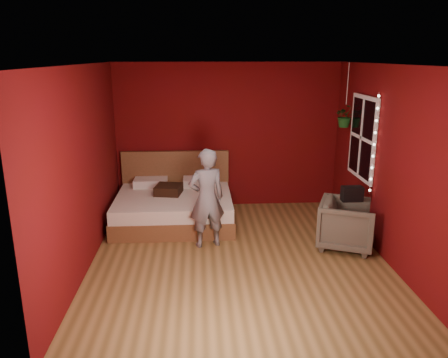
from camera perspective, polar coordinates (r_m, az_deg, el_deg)
floor at (r=6.17m, az=1.88°, el=-10.19°), size 4.50×4.50×0.00m
room_walls at (r=5.64m, az=2.03°, el=5.33°), size 4.04×4.54×2.62m
window at (r=6.99m, az=17.61°, el=5.17°), size 0.05×0.97×1.27m
fairy_lights at (r=6.50m, az=19.02°, el=4.28°), size 0.04×0.04×1.45m
bed at (r=7.42m, az=-6.50°, el=-3.40°), size 1.92×1.63×1.05m
person at (r=6.27m, az=-2.28°, el=-2.54°), size 0.61×0.48×1.46m
armchair at (r=6.59m, az=15.76°, el=-5.71°), size 1.01×0.99×0.71m
handbag at (r=6.46m, az=16.38°, el=-1.86°), size 0.30×0.16×0.21m
throw_pillow at (r=7.33m, az=-7.25°, el=-1.37°), size 0.48×0.48×0.15m
hanging_plant at (r=7.48m, az=15.56°, el=7.96°), size 0.34×0.30×1.03m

